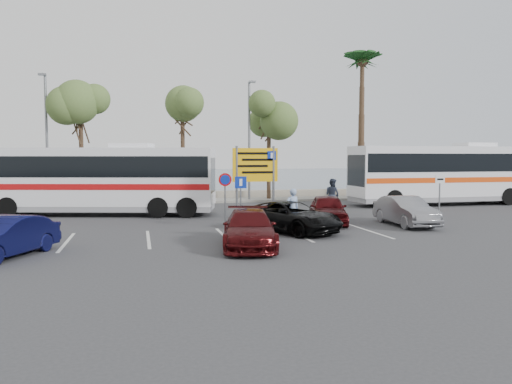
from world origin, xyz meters
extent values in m
plane|color=#343437|center=(0.00, 0.00, 0.00)|extent=(120.00, 120.00, 0.00)
cube|color=gray|center=(0.00, 14.00, 0.07)|extent=(44.00, 2.40, 0.15)
cube|color=#A19481|center=(0.00, 16.00, 0.30)|extent=(48.00, 0.80, 0.60)
plane|color=#465670|center=(0.00, 60.00, 0.01)|extent=(140.00, 140.00, 0.00)
cylinder|color=#382619|center=(-8.00, 14.00, 2.67)|extent=(0.28, 0.28, 5.04)
cylinder|color=#382619|center=(-1.50, 14.00, 2.95)|extent=(0.28, 0.28, 5.60)
cylinder|color=#382619|center=(4.50, 14.00, 2.74)|extent=(0.28, 0.28, 5.18)
cylinder|color=#382619|center=(11.50, 14.00, 5.15)|extent=(0.48, 0.48, 10.00)
cylinder|color=slate|center=(-10.00, 13.60, 4.15)|extent=(0.16, 0.16, 8.00)
cylinder|color=slate|center=(-10.00, 13.15, 8.10)|extent=(0.12, 0.90, 0.12)
cube|color=slate|center=(-10.00, 12.65, 8.05)|extent=(0.45, 0.25, 0.12)
cylinder|color=slate|center=(3.00, 13.60, 4.15)|extent=(0.16, 0.16, 8.00)
cylinder|color=slate|center=(3.00, 13.15, 8.10)|extent=(0.12, 0.90, 0.12)
cube|color=slate|center=(3.00, 12.65, 8.05)|extent=(0.45, 0.25, 0.12)
cylinder|color=slate|center=(0.10, 3.20, 1.80)|extent=(0.12, 0.12, 3.60)
cylinder|color=slate|center=(1.90, 3.20, 1.80)|extent=(0.12, 0.12, 3.60)
cube|color=#F5B30C|center=(1.00, 3.20, 2.70)|extent=(2.20, 0.06, 1.60)
cube|color=#0C2699|center=(1.80, 3.16, 3.15)|extent=(0.42, 0.01, 0.42)
cylinder|color=slate|center=(-0.60, 2.40, 1.10)|extent=(0.07, 0.07, 2.20)
cylinder|color=#B20C0C|center=(-0.60, 2.37, 2.05)|extent=(0.60, 0.03, 0.60)
cylinder|color=slate|center=(-0.20, 0.80, 1.10)|extent=(0.07, 0.07, 2.20)
cube|color=#0C2699|center=(-0.20, 0.78, 2.00)|extent=(0.50, 0.03, 0.50)
cylinder|color=slate|center=(9.80, 1.50, 1.10)|extent=(0.07, 0.07, 2.20)
cube|color=white|center=(9.80, 1.48, 2.00)|extent=(0.50, 0.03, 0.40)
cube|color=white|center=(-6.50, 7.57, 2.05)|extent=(12.42, 5.48, 2.99)
cube|color=black|center=(-6.50, 7.57, 2.58)|extent=(12.19, 5.46, 1.06)
cube|color=#B40D0F|center=(-6.50, 7.57, 1.57)|extent=(12.31, 5.48, 0.30)
cube|color=gray|center=(-6.50, 7.57, 0.56)|extent=(12.30, 5.42, 0.56)
cube|color=white|center=(-6.50, 7.57, 3.67)|extent=(2.36, 2.07, 0.24)
cube|color=white|center=(15.00, 8.52, 2.16)|extent=(12.84, 2.80, 3.15)
cube|color=black|center=(15.00, 8.52, 2.72)|extent=(12.58, 2.84, 1.12)
cube|color=#E2440D|center=(15.00, 8.52, 1.66)|extent=(12.71, 2.83, 0.32)
cube|color=gray|center=(15.00, 8.52, 0.59)|extent=(12.71, 2.77, 0.59)
cube|color=white|center=(15.00, 8.52, 3.87)|extent=(2.15, 1.72, 0.26)
imported|color=#0D1040|center=(-8.44, -3.50, 0.63)|extent=(2.87, 4.02, 1.26)
imported|color=#450B0D|center=(-0.77, -3.50, 0.63)|extent=(2.55, 4.62, 1.27)
imported|color=#41090C|center=(4.03, 1.50, 0.68)|extent=(2.64, 4.25, 1.35)
imported|color=black|center=(1.63, -0.54, 0.63)|extent=(4.06, 4.96, 1.26)
imported|color=gray|center=(7.23, 0.17, 0.66)|extent=(1.52, 4.02, 1.31)
imported|color=#95AED9|center=(2.00, 0.45, 0.86)|extent=(0.70, 0.53, 1.73)
imported|color=#2F3647|center=(6.26, 6.50, 0.93)|extent=(1.06, 1.13, 1.85)
camera|label=1|loc=(-4.40, -19.95, 3.08)|focal=35.00mm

